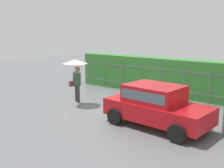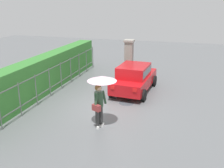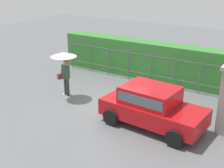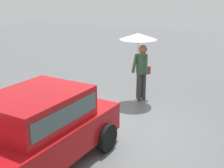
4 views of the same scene
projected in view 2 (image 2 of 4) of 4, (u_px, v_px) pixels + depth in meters
ground_plane at (108, 105)px, 12.13m from camera, size 40.00×40.00×0.00m
car at (134, 77)px, 13.66m from camera, size 3.83×2.07×1.48m
pedestrian at (101, 89)px, 9.57m from camera, size 1.11×1.11×2.06m
gate_pillar at (129, 59)px, 15.89m from camera, size 0.60×0.60×2.42m
fence_section at (55, 78)px, 13.49m from camera, size 11.14×0.05×1.50m
hedge_row at (43, 74)px, 13.64m from camera, size 12.09×0.90×1.90m
puddle_near at (127, 103)px, 12.33m from camera, size 0.73×0.73×0.00m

